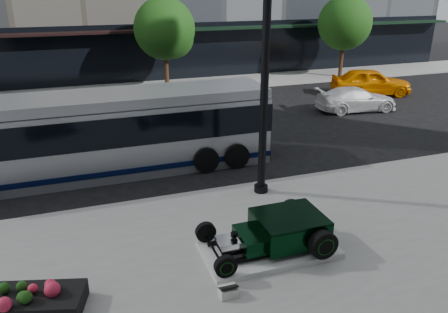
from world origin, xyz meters
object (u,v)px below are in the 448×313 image
object	(u,v)px
lamppost	(265,76)
white_sedan	(356,99)
hot_rod	(281,230)
flower_planter	(35,301)
transit_bus	(106,133)
yellow_taxi	(371,82)

from	to	relation	value
lamppost	white_sedan	size ratio (longest dim) A/B	1.87
white_sedan	hot_rod	bearing A→B (deg)	144.27
lamppost	flower_planter	world-z (taller)	lamppost
flower_planter	transit_bus	distance (m)	7.74
hot_rod	white_sedan	world-z (taller)	white_sedan
flower_planter	transit_bus	size ratio (longest dim) A/B	0.18
flower_planter	transit_bus	bearing A→B (deg)	73.23
hot_rod	transit_bus	bearing A→B (deg)	117.72
hot_rod	flower_planter	bearing A→B (deg)	-176.52
lamppost	transit_bus	distance (m)	6.36
flower_planter	yellow_taxi	world-z (taller)	yellow_taxi
flower_planter	white_sedan	xyz separation A→B (m)	(15.81, 11.37, 0.29)
yellow_taxi	white_sedan	bearing A→B (deg)	153.40
flower_planter	yellow_taxi	distance (m)	23.68
flower_planter	yellow_taxi	size ratio (longest dim) A/B	0.45
transit_bus	yellow_taxi	size ratio (longest dim) A/B	2.52
lamppost	flower_planter	bearing A→B (deg)	-151.66
hot_rod	white_sedan	distance (m)	14.83
hot_rod	flower_planter	xyz separation A→B (m)	(-5.87, -0.36, -0.34)
hot_rod	transit_bus	xyz separation A→B (m)	(-3.66, 6.97, 0.79)
transit_bus	white_sedan	bearing A→B (deg)	16.54
lamppost	flower_planter	xyz separation A→B (m)	(-6.76, -3.65, -3.60)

